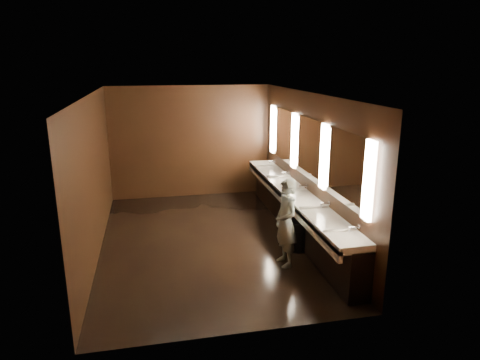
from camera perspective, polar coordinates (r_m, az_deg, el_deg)
The scene contains 10 objects.
floor at distance 8.40m, azimuth -4.30°, elevation -8.07°, with size 6.00×6.00×0.00m, color black.
ceiling at distance 7.72m, azimuth -4.72°, elevation 11.34°, with size 4.00×6.00×0.02m, color #2D2D2B.
wall_back at distance 10.86m, azimuth -6.59°, elevation 5.05°, with size 4.00×0.02×2.80m, color black.
wall_front at distance 5.13m, azimuth -0.05°, elevation -6.91°, with size 4.00×0.02×2.80m, color black.
wall_left at distance 7.96m, azimuth -18.93°, elevation 0.42°, with size 0.02×6.00×2.80m, color black.
wall_right at distance 8.43m, azimuth 9.10°, elevation 1.90°, with size 0.02×6.00×2.80m, color black.
sink_counter at distance 8.62m, azimuth 7.56°, elevation -4.01°, with size 0.55×5.40×1.01m.
mirror_band at distance 8.35m, azimuth 9.08°, elevation 4.23°, with size 0.06×5.03×1.15m.
person at distance 7.22m, azimuth 6.15°, elevation -5.68°, with size 0.55×0.36×1.51m, color #7CA5BA.
trash_bin at distance 7.96m, azimuth 7.80°, elevation -7.34°, with size 0.36×0.36×0.57m, color black.
Camera 1 is at (-0.97, -7.64, 3.36)m, focal length 32.00 mm.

